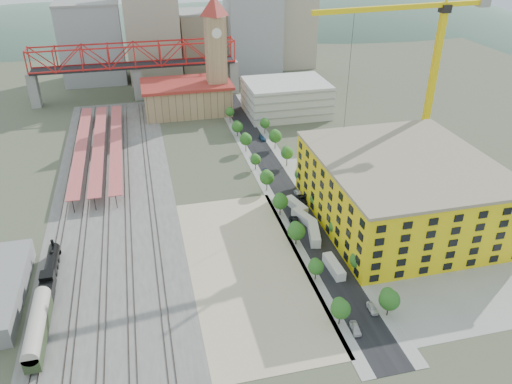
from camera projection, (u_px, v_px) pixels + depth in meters
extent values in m
plane|color=#474C38|center=(237.00, 202.00, 149.62)|extent=(400.00, 400.00, 0.00)
cube|color=#605E59|center=(114.00, 188.00, 157.06)|extent=(36.00, 165.00, 0.06)
cube|color=tan|center=(247.00, 267.00, 122.03)|extent=(28.00, 67.00, 0.06)
cube|color=black|center=(275.00, 174.00, 165.63)|extent=(12.00, 170.00, 0.06)
cube|color=gray|center=(259.00, 176.00, 164.50)|extent=(3.00, 170.00, 0.04)
cube|color=gray|center=(291.00, 172.00, 166.76)|extent=(3.00, 170.00, 0.04)
cube|color=gray|center=(406.00, 218.00, 141.87)|extent=(50.00, 90.00, 0.06)
cube|color=#382B23|center=(65.00, 193.00, 153.97)|extent=(0.12, 160.00, 0.18)
cube|color=#382B23|center=(70.00, 193.00, 154.27)|extent=(0.12, 160.00, 0.18)
cube|color=#382B23|center=(85.00, 191.00, 155.21)|extent=(0.12, 160.00, 0.18)
cube|color=#382B23|center=(90.00, 191.00, 155.50)|extent=(0.12, 160.00, 0.18)
cube|color=#382B23|center=(105.00, 189.00, 156.44)|extent=(0.12, 160.00, 0.18)
cube|color=#382B23|center=(110.00, 188.00, 156.74)|extent=(0.12, 160.00, 0.18)
cube|color=#382B23|center=(125.00, 187.00, 157.67)|extent=(0.12, 160.00, 0.18)
cube|color=#382B23|center=(129.00, 186.00, 157.97)|extent=(0.12, 160.00, 0.18)
cube|color=#382B23|center=(147.00, 184.00, 159.11)|extent=(0.12, 160.00, 0.18)
cube|color=#382B23|center=(152.00, 184.00, 159.41)|extent=(0.12, 160.00, 0.18)
cube|color=#C0544A|center=(81.00, 146.00, 176.21)|extent=(4.00, 80.00, 0.25)
cylinder|color=black|center=(82.00, 151.00, 177.19)|extent=(0.24, 0.24, 4.00)
cube|color=#C0544A|center=(99.00, 144.00, 177.45)|extent=(4.00, 80.00, 0.25)
cylinder|color=black|center=(100.00, 149.00, 178.42)|extent=(0.24, 0.24, 4.00)
cube|color=#C0544A|center=(116.00, 143.00, 178.68)|extent=(4.00, 80.00, 0.25)
cylinder|color=black|center=(117.00, 148.00, 179.66)|extent=(0.24, 0.24, 4.00)
cube|color=tan|center=(187.00, 99.00, 215.29)|extent=(36.00, 22.00, 12.00)
cube|color=maroon|center=(186.00, 84.00, 212.13)|extent=(38.00, 24.00, 1.20)
cube|color=tan|center=(216.00, 66.00, 209.45)|extent=(8.00, 8.00, 40.00)
cylinder|color=white|center=(217.00, 33.00, 199.16)|extent=(4.00, 0.30, 4.00)
cube|color=silver|center=(286.00, 98.00, 213.05)|extent=(34.00, 26.00, 14.00)
cube|color=gray|center=(34.00, 90.00, 220.73)|extent=(4.00, 6.00, 15.00)
cube|color=gray|center=(233.00, 77.00, 239.23)|extent=(4.00, 6.00, 15.00)
cube|color=gray|center=(138.00, 83.00, 229.98)|extent=(4.00, 6.00, 15.00)
cube|color=black|center=(136.00, 66.00, 226.09)|extent=(90.00, 9.00, 1.00)
cube|color=yellow|center=(401.00, 191.00, 136.89)|extent=(44.00, 50.00, 18.00)
cube|color=gray|center=(406.00, 160.00, 132.32)|extent=(44.60, 50.60, 0.80)
cube|color=#9EA0A3|center=(92.00, 43.00, 249.99)|extent=(30.00, 25.00, 38.00)
cube|color=#B2A58C|center=(152.00, 28.00, 248.50)|extent=(26.00, 22.00, 52.00)
cube|color=gray|center=(202.00, 41.00, 272.14)|extent=(24.00, 24.00, 30.00)
cube|color=#9EA0A3|center=(253.00, 14.00, 261.70)|extent=(28.00, 22.00, 60.00)
cube|color=#B2A58C|center=(293.00, 26.00, 274.77)|extent=(22.00, 20.00, 44.00)
cube|color=brown|center=(175.00, 42.00, 278.73)|extent=(20.00, 20.00, 26.00)
ellipsoid|color=#4C6B59|center=(70.00, 126.00, 387.02)|extent=(396.00, 216.00, 180.00)
ellipsoid|color=#4C6B59|center=(223.00, 140.00, 423.37)|extent=(484.00, 264.00, 220.00)
ellipsoid|color=#4C6B59|center=(357.00, 104.00, 437.33)|extent=(418.00, 228.00, 190.00)
cylinder|color=black|center=(51.00, 262.00, 119.48)|extent=(2.69, 12.90, 2.69)
cube|color=black|center=(48.00, 280.00, 113.45)|extent=(3.01, 3.22, 3.44)
cylinder|color=black|center=(52.00, 243.00, 123.10)|extent=(0.75, 0.75, 1.72)
sphere|color=black|center=(51.00, 252.00, 120.63)|extent=(1.07, 1.07, 1.07)
cone|color=black|center=(56.00, 250.00, 126.47)|extent=(2.79, 1.72, 2.79)
cube|color=black|center=(46.00, 296.00, 109.65)|extent=(3.01, 6.45, 3.01)
cube|color=#25311B|center=(38.00, 330.00, 99.95)|extent=(3.12, 19.34, 3.44)
cylinder|color=#ADA899|center=(37.00, 323.00, 99.06)|extent=(3.33, 19.34, 3.33)
cube|color=yellow|center=(430.00, 96.00, 157.44)|extent=(1.80, 1.80, 50.54)
cube|color=black|center=(445.00, 8.00, 144.60)|extent=(2.81, 2.81, 2.25)
cube|color=yellow|center=(382.00, 8.00, 137.75)|extent=(42.57, 5.91, 1.35)
cube|color=yellow|center=(465.00, 3.00, 146.04)|extent=(13.54, 2.78, 1.35)
cube|color=gray|center=(483.00, 3.00, 148.14)|extent=(3.65, 3.15, 2.25)
cube|color=silver|center=(334.00, 267.00, 120.19)|extent=(2.69, 9.02, 2.45)
cube|color=silver|center=(314.00, 234.00, 132.29)|extent=(4.76, 10.10, 2.67)
cube|color=silver|center=(304.00, 218.00, 139.66)|extent=(5.15, 9.05, 2.41)
cube|color=silver|center=(296.00, 205.00, 145.49)|extent=(4.71, 9.17, 2.43)
imported|color=silver|center=(356.00, 328.00, 102.92)|extent=(2.18, 4.38, 1.44)
imported|color=gray|center=(298.00, 228.00, 136.02)|extent=(1.99, 4.13, 1.30)
imported|color=black|center=(295.00, 222.00, 138.26)|extent=(3.46, 6.01, 1.58)
imported|color=navy|center=(266.00, 173.00, 164.73)|extent=(1.93, 4.70, 1.36)
imported|color=silver|center=(372.00, 308.00, 108.24)|extent=(1.86, 4.07, 1.35)
imported|color=#95959A|center=(298.00, 194.00, 152.74)|extent=(1.62, 4.20, 1.37)
imported|color=black|center=(302.00, 199.00, 149.52)|extent=(2.78, 5.39, 1.45)
imported|color=navy|center=(262.00, 138.00, 190.67)|extent=(2.29, 4.72, 1.32)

